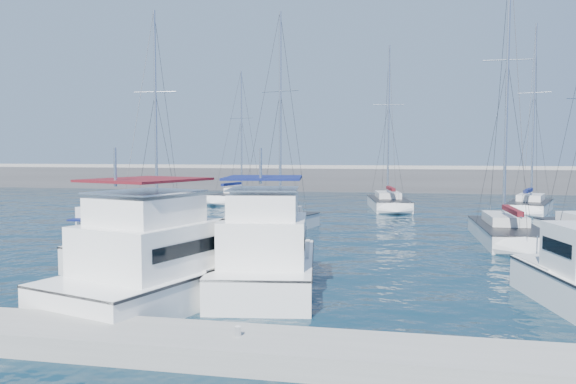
% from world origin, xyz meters
% --- Properties ---
extents(ground, '(220.00, 220.00, 0.00)m').
position_xyz_m(ground, '(0.00, 0.00, 0.00)').
color(ground, black).
rests_on(ground, ground).
extents(breakwater, '(160.00, 6.00, 4.45)m').
position_xyz_m(breakwater, '(0.00, 52.00, 1.05)').
color(breakwater, '#424244').
rests_on(breakwater, ground).
extents(dock, '(40.00, 2.20, 0.60)m').
position_xyz_m(dock, '(0.00, -11.00, 0.30)').
color(dock, gray).
rests_on(dock, ground).
extents(dock_cleat_centre, '(0.16, 0.16, 0.25)m').
position_xyz_m(dock_cleat_centre, '(0.00, -11.00, 0.72)').
color(dock_cleat_centre, silver).
rests_on(dock_cleat_centre, dock).
extents(motor_yacht_port_outer, '(3.66, 6.25, 3.20)m').
position_xyz_m(motor_yacht_port_outer, '(-8.46, -0.71, 0.94)').
color(motor_yacht_port_outer, silver).
rests_on(motor_yacht_port_outer, ground).
extents(motor_yacht_port_inner, '(6.67, 10.21, 4.69)m').
position_xyz_m(motor_yacht_port_inner, '(-4.09, -6.09, 1.13)').
color(motor_yacht_port_inner, white).
rests_on(motor_yacht_port_inner, ground).
extents(motor_yacht_stbd_inner, '(4.73, 8.54, 4.69)m').
position_xyz_m(motor_yacht_stbd_inner, '(-1.04, -3.89, 1.13)').
color(motor_yacht_stbd_inner, white).
rests_on(motor_yacht_stbd_inner, ground).
extents(sailboat_mid_a, '(3.55, 8.40, 14.21)m').
position_xyz_m(sailboat_mid_a, '(-11.09, 7.76, 0.52)').
color(sailboat_mid_a, white).
rests_on(sailboat_mid_a, ground).
extents(sailboat_mid_b, '(5.02, 8.25, 14.69)m').
position_xyz_m(sailboat_mid_b, '(-4.24, 11.56, 0.53)').
color(sailboat_mid_b, silver).
rests_on(sailboat_mid_b, ground).
extents(sailboat_mid_d, '(3.32, 9.40, 17.00)m').
position_xyz_m(sailboat_mid_d, '(9.89, 10.23, 0.53)').
color(sailboat_mid_d, silver).
rests_on(sailboat_mid_d, ground).
extents(sailboat_back_a, '(4.80, 8.53, 14.01)m').
position_xyz_m(sailboat_back_a, '(-12.92, 32.09, 0.52)').
color(sailboat_back_a, white).
rests_on(sailboat_back_a, ground).
extents(sailboat_back_b, '(4.44, 9.13, 15.34)m').
position_xyz_m(sailboat_back_b, '(2.68, 28.10, 0.52)').
color(sailboat_back_b, silver).
rests_on(sailboat_back_b, ground).
extents(sailboat_back_c, '(5.45, 8.57, 16.64)m').
position_xyz_m(sailboat_back_c, '(14.78, 27.61, 0.55)').
color(sailboat_back_c, white).
rests_on(sailboat_back_c, ground).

